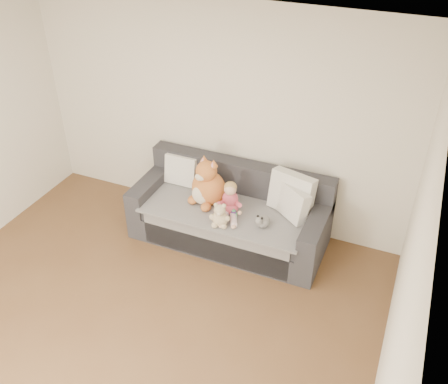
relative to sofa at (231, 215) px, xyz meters
name	(u,v)px	position (x,y,z in m)	size (l,w,h in m)	color
room_shell	(113,218)	(-0.36, -1.64, 0.99)	(5.00, 5.00, 5.00)	brown
sofa	(231,215)	(0.00, 0.00, 0.00)	(2.20, 0.94, 0.85)	#28282D
cushion_left	(181,170)	(-0.71, 0.18, 0.34)	(0.39, 0.18, 0.37)	white
cushion_right_back	(292,193)	(0.65, 0.15, 0.39)	(0.53, 0.34, 0.47)	white
cushion_right_front	(293,203)	(0.71, 0.04, 0.34)	(0.41, 0.37, 0.36)	white
toddler	(230,202)	(0.07, -0.18, 0.33)	(0.27, 0.40, 0.39)	#D94C65
plush_cat	(208,186)	(-0.25, -0.07, 0.38)	(0.46, 0.41, 0.60)	#A96D25
teddy_bear	(220,217)	(0.05, -0.41, 0.28)	(0.22, 0.17, 0.28)	tan
plush_cow	(263,221)	(0.47, -0.25, 0.23)	(0.14, 0.20, 0.17)	white
sippy_cup	(234,213)	(0.12, -0.21, 0.22)	(0.09, 0.07, 0.10)	#5E3490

